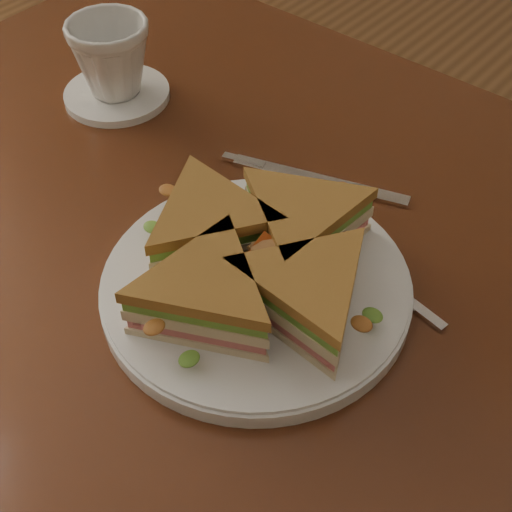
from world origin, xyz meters
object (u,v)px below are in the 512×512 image
(saucer, at_px, (117,94))
(coffee_cup, at_px, (111,58))
(knife, at_px, (307,178))
(spoon, at_px, (337,245))
(table, at_px, (273,317))
(plate, at_px, (256,287))
(sandwich_wedges, at_px, (256,260))

(saucer, distance_m, coffee_cup, 0.05)
(knife, bearing_deg, coffee_cup, 166.76)
(spoon, xyz_separation_m, knife, (-0.09, 0.07, -0.00))
(spoon, height_order, saucer, same)
(knife, xyz_separation_m, coffee_cup, (-0.28, -0.03, 0.05))
(coffee_cup, bearing_deg, table, -1.43)
(plate, distance_m, spoon, 0.10)
(spoon, xyz_separation_m, coffee_cup, (-0.37, 0.04, 0.05))
(plate, xyz_separation_m, coffee_cup, (-0.34, 0.14, 0.05))
(spoon, height_order, knife, spoon)
(knife, bearing_deg, plate, -87.48)
(spoon, bearing_deg, plate, -94.50)
(table, height_order, knife, knife)
(plate, bearing_deg, coffee_cup, 157.94)
(plate, xyz_separation_m, spoon, (0.02, 0.10, -0.00))
(table, relative_size, coffee_cup, 12.09)
(saucer, bearing_deg, sandwich_wedges, -22.06)
(table, relative_size, sandwich_wedges, 4.29)
(table, bearing_deg, knife, 111.94)
(knife, relative_size, coffee_cup, 2.10)
(sandwich_wedges, bearing_deg, knife, 110.88)
(table, xyz_separation_m, saucer, (-0.32, 0.09, 0.10))
(table, height_order, plate, plate)
(saucer, height_order, coffee_cup, coffee_cup)
(plate, bearing_deg, table, 108.42)
(knife, bearing_deg, saucer, 166.76)
(sandwich_wedges, xyz_separation_m, saucer, (-0.34, 0.14, -0.04))
(sandwich_wedges, relative_size, knife, 1.34)
(table, height_order, saucer, saucer)
(sandwich_wedges, bearing_deg, table, 108.42)
(table, xyz_separation_m, plate, (0.02, -0.05, 0.11))
(saucer, bearing_deg, spoon, -6.47)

